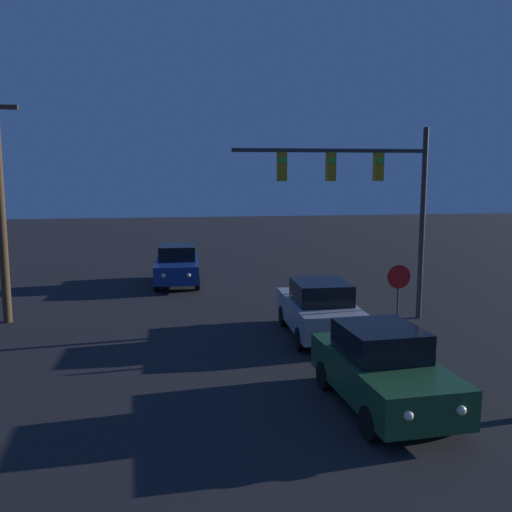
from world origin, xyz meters
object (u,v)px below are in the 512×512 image
object	(u,v)px
car_near	(383,369)
traffic_signal_mast	(369,188)
car_far	(177,265)
car_mid	(319,309)
utility_pole	(0,201)
stop_sign	(398,290)

from	to	relation	value
car_near	traffic_signal_mast	world-z (taller)	traffic_signal_mast
car_near	car_far	size ratio (longest dim) A/B	1.01
car_mid	car_far	bearing A→B (deg)	115.86
traffic_signal_mast	utility_pole	world-z (taller)	utility_pole
car_mid	stop_sign	bearing A→B (deg)	-30.96
car_far	traffic_signal_mast	distance (m)	10.02
stop_sign	car_mid	bearing A→B (deg)	148.25
car_far	stop_sign	bearing A→B (deg)	123.58
stop_sign	utility_pole	world-z (taller)	utility_pole
car_mid	traffic_signal_mast	bearing A→B (deg)	39.36
traffic_signal_mast	car_far	bearing A→B (deg)	130.63
car_near	car_far	distance (m)	14.56
car_near	stop_sign	xyz separation A→B (m)	(2.01, 4.06, 0.78)
stop_sign	utility_pole	distance (m)	12.72
utility_pole	car_far	bearing A→B (deg)	44.41
car_far	traffic_signal_mast	bearing A→B (deg)	132.91
traffic_signal_mast	utility_pole	distance (m)	11.87
car_far	stop_sign	distance (m)	11.64
car_far	traffic_signal_mast	world-z (taller)	traffic_signal_mast
car_near	utility_pole	distance (m)	13.23
car_mid	car_near	bearing A→B (deg)	-89.72
utility_pole	stop_sign	bearing A→B (deg)	-20.51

